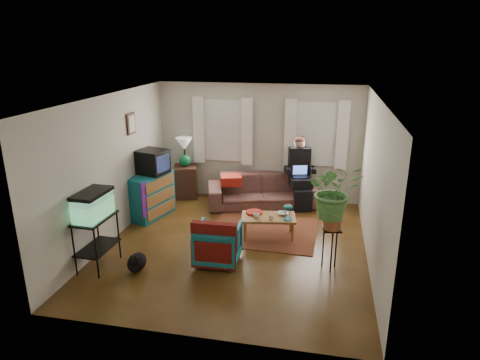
% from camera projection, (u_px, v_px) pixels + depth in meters
% --- Properties ---
extents(floor, '(4.50, 5.00, 0.01)m').
position_uv_depth(floor, '(236.00, 246.00, 7.59)').
color(floor, '#4F2B14').
rests_on(floor, ground).
extents(ceiling, '(4.50, 5.00, 0.01)m').
position_uv_depth(ceiling, '(235.00, 98.00, 6.78)').
color(ceiling, white).
rests_on(ceiling, wall_back).
extents(wall_back, '(4.50, 0.01, 2.60)m').
position_uv_depth(wall_back, '(259.00, 143.00, 9.51)').
color(wall_back, silver).
rests_on(wall_back, floor).
extents(wall_front, '(4.50, 0.01, 2.60)m').
position_uv_depth(wall_front, '(189.00, 241.00, 4.85)').
color(wall_front, silver).
rests_on(wall_front, floor).
extents(wall_left, '(0.01, 5.00, 2.60)m').
position_uv_depth(wall_left, '(112.00, 168.00, 7.61)').
color(wall_left, silver).
rests_on(wall_left, floor).
extents(wall_right, '(0.01, 5.00, 2.60)m').
position_uv_depth(wall_right, '(374.00, 184.00, 6.76)').
color(wall_right, silver).
rests_on(wall_right, floor).
extents(window_left, '(1.08, 0.04, 1.38)m').
position_uv_depth(window_left, '(223.00, 130.00, 9.56)').
color(window_left, white).
rests_on(window_left, wall_back).
extents(window_right, '(1.08, 0.04, 1.38)m').
position_uv_depth(window_right, '(316.00, 134.00, 9.18)').
color(window_right, white).
rests_on(window_right, wall_back).
extents(curtains_left, '(1.36, 0.06, 1.50)m').
position_uv_depth(curtains_left, '(223.00, 131.00, 9.49)').
color(curtains_left, white).
rests_on(curtains_left, wall_back).
extents(curtains_right, '(1.36, 0.06, 1.50)m').
position_uv_depth(curtains_right, '(316.00, 135.00, 9.10)').
color(curtains_right, white).
rests_on(curtains_right, wall_back).
extents(picture_frame, '(0.04, 0.32, 0.40)m').
position_uv_depth(picture_frame, '(132.00, 124.00, 8.19)').
color(picture_frame, '#3D2616').
rests_on(picture_frame, wall_left).
extents(area_rug, '(2.05, 1.66, 0.01)m').
position_uv_depth(area_rug, '(263.00, 231.00, 8.14)').
color(area_rug, brown).
rests_on(area_rug, floor).
extents(sofa, '(2.47, 1.51, 0.90)m').
position_uv_depth(sofa, '(261.00, 186.00, 9.33)').
color(sofa, brown).
rests_on(sofa, floor).
extents(seated_person, '(0.75, 0.84, 1.38)m').
position_uv_depth(seated_person, '(300.00, 174.00, 9.32)').
color(seated_person, black).
rests_on(seated_person, sofa).
extents(side_table, '(0.62, 0.62, 0.74)m').
position_uv_depth(side_table, '(186.00, 181.00, 9.86)').
color(side_table, '#3B2116').
rests_on(side_table, floor).
extents(table_lamp, '(0.46, 0.46, 0.67)m').
position_uv_depth(table_lamp, '(185.00, 153.00, 9.65)').
color(table_lamp, white).
rests_on(table_lamp, side_table).
extents(dresser, '(0.76, 1.10, 0.90)m').
position_uv_depth(dresser, '(151.00, 195.00, 8.74)').
color(dresser, '#105764').
rests_on(dresser, floor).
extents(crt_tv, '(0.67, 0.63, 0.48)m').
position_uv_depth(crt_tv, '(152.00, 162.00, 8.61)').
color(crt_tv, black).
rests_on(crt_tv, dresser).
extents(aquarium_stand, '(0.46, 0.77, 0.84)m').
position_uv_depth(aquarium_stand, '(97.00, 242.00, 6.77)').
color(aquarium_stand, black).
rests_on(aquarium_stand, floor).
extents(aquarium, '(0.41, 0.71, 0.44)m').
position_uv_depth(aquarium, '(93.00, 204.00, 6.57)').
color(aquarium, '#7FD899').
rests_on(aquarium, aquarium_stand).
extents(black_cat, '(0.36, 0.47, 0.36)m').
position_uv_depth(black_cat, '(137.00, 260.00, 6.71)').
color(black_cat, black).
rests_on(black_cat, floor).
extents(armchair, '(0.71, 0.66, 0.71)m').
position_uv_depth(armchair, '(218.00, 242.00, 6.94)').
color(armchair, '#127070').
rests_on(armchair, floor).
extents(serape_throw, '(0.72, 0.18, 0.59)m').
position_uv_depth(serape_throw, '(214.00, 241.00, 6.64)').
color(serape_throw, '#9E0A0A').
rests_on(serape_throw, armchair).
extents(coffee_table, '(1.05, 0.68, 0.41)m').
position_uv_depth(coffee_table, '(268.00, 226.00, 7.88)').
color(coffee_table, olive).
rests_on(coffee_table, floor).
extents(cup_a, '(0.13, 0.13, 0.09)m').
position_uv_depth(cup_a, '(256.00, 216.00, 7.73)').
color(cup_a, white).
rests_on(cup_a, coffee_table).
extents(cup_b, '(0.10, 0.10, 0.08)m').
position_uv_depth(cup_b, '(271.00, 218.00, 7.65)').
color(cup_b, beige).
rests_on(cup_b, coffee_table).
extents(bowl, '(0.22, 0.22, 0.05)m').
position_uv_depth(bowl, '(283.00, 213.00, 7.89)').
color(bowl, white).
rests_on(bowl, coffee_table).
extents(snack_tray, '(0.35, 0.35, 0.04)m').
position_uv_depth(snack_tray, '(254.00, 212.00, 7.95)').
color(snack_tray, '#B21414').
rests_on(snack_tray, coffee_table).
extents(birdcage, '(0.18, 0.18, 0.29)m').
position_uv_depth(birdcage, '(288.00, 212.00, 7.63)').
color(birdcage, '#115B6B').
rests_on(birdcage, coffee_table).
extents(plant_stand, '(0.34, 0.34, 0.70)m').
position_uv_depth(plant_stand, '(330.00, 249.00, 6.72)').
color(plant_stand, black).
rests_on(plant_stand, floor).
extents(potted_plant, '(0.91, 0.82, 0.89)m').
position_uv_depth(potted_plant, '(334.00, 199.00, 6.46)').
color(potted_plant, '#599947').
rests_on(potted_plant, plant_stand).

